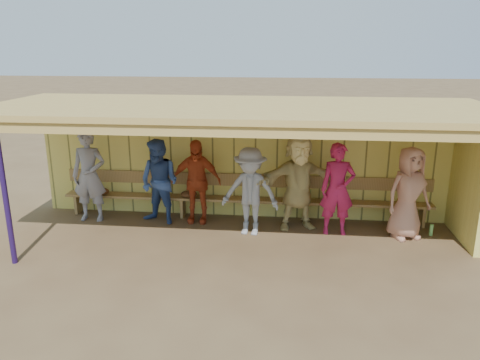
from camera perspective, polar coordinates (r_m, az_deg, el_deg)
name	(u,v)px	position (r m, az deg, el deg)	size (l,w,h in m)	color
ground	(238,239)	(8.85, -0.25, -7.17)	(90.00, 90.00, 0.00)	brown
player_a	(89,176)	(9.98, -17.90, 0.51)	(0.69, 0.45, 1.89)	gray
player_c	(160,182)	(9.49, -9.78, -0.24)	(0.84, 0.65, 1.73)	#324D8A
player_d	(196,181)	(9.46, -5.37, -0.18)	(1.01, 0.42, 1.72)	#B8401D
player_e	(250,192)	(8.81, 1.25, -1.42)	(1.09, 0.63, 1.69)	#92959A
player_f	(298,182)	(9.13, 7.13, -0.23)	(1.76, 0.56, 1.90)	#E1CC7F
player_g	(337,189)	(9.00, 11.80, -1.13)	(0.64, 0.42, 1.77)	#B51C4E
player_h	(408,193)	(9.17, 19.84, -1.51)	(0.85, 0.56, 1.75)	tan
dugout_structure	(262,143)	(8.96, 2.71, 4.48)	(8.80, 3.20, 2.50)	#E6D762
bench	(244,194)	(9.71, 0.49, -1.71)	(7.60, 0.34, 0.93)	#A27E45
dugout_equipment	(201,196)	(9.72, -4.79, -1.98)	(6.85, 0.62, 0.80)	orange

